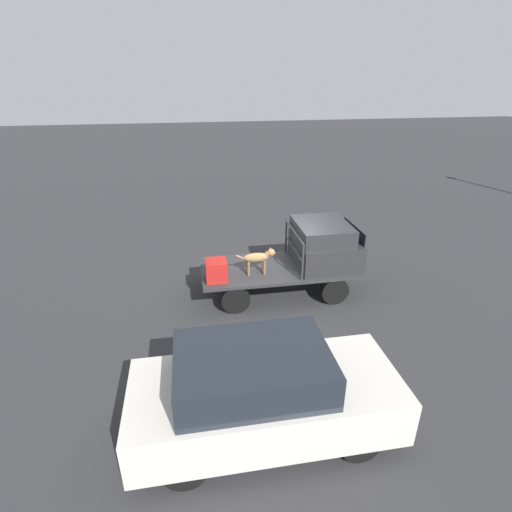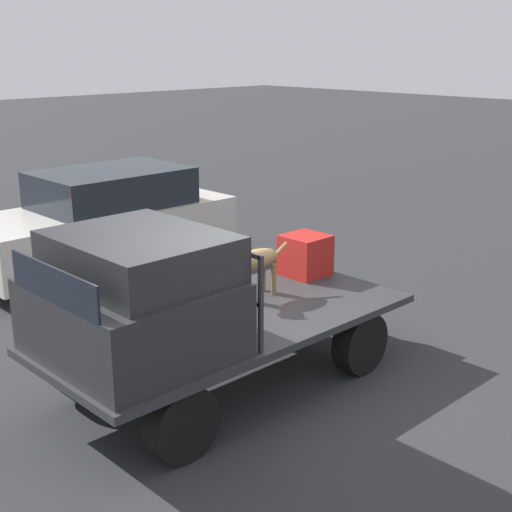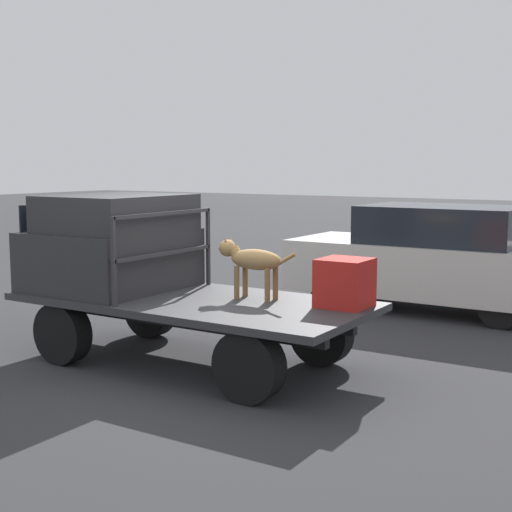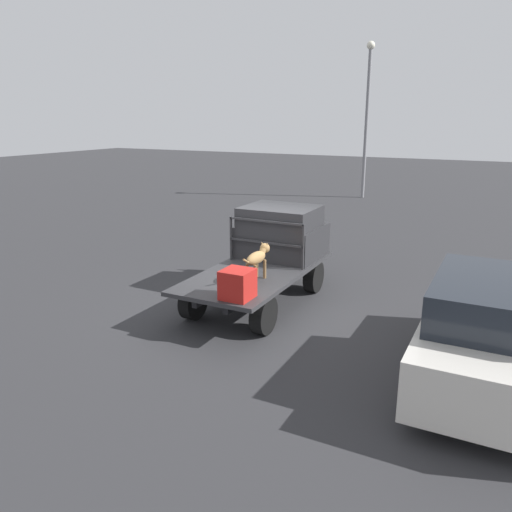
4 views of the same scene
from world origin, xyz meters
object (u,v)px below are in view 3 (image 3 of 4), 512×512
flatbed_truck (191,315)px  dog (250,260)px  parked_sedan (431,258)px  cargo_crate (345,283)px

flatbed_truck → dog: (-0.59, -0.30, 0.64)m
parked_sedan → dog: bearing=88.2°
dog → parked_sedan: size_ratio=0.24×
dog → cargo_crate: 1.10m
flatbed_truck → dog: bearing=-153.1°
flatbed_truck → parked_sedan: (-1.28, -4.40, 0.25)m
dog → cargo_crate: dog is taller
cargo_crate → parked_sedan: size_ratio=0.12×
flatbed_truck → dog: dog is taller
flatbed_truck → parked_sedan: 4.58m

